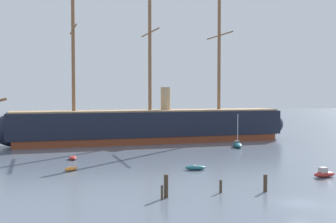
% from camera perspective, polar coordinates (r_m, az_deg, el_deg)
% --- Properties ---
extents(ground_plane, '(400.00, 400.00, 0.00)m').
position_cam_1_polar(ground_plane, '(44.44, 16.87, -11.37)').
color(ground_plane, slate).
extents(tall_ship, '(69.47, 17.22, 33.43)m').
position_cam_1_polar(tall_ship, '(93.15, -2.37, -1.81)').
color(tall_ship, brown).
rests_on(tall_ship, ground).
extents(motorboat_foreground_right, '(3.07, 1.44, 1.26)m').
position_cam_1_polar(motorboat_foreground_right, '(58.53, 19.67, -7.63)').
color(motorboat_foreground_right, '#B22D28').
rests_on(motorboat_foreground_right, ground).
extents(dinghy_near_centre, '(3.07, 2.17, 0.67)m').
position_cam_1_polar(dinghy_near_centre, '(60.33, 3.58, -7.30)').
color(dinghy_near_centre, '#236670').
rests_on(dinghy_near_centre, ground).
extents(dinghy_mid_left, '(2.44, 2.26, 0.55)m').
position_cam_1_polar(dinghy_mid_left, '(61.07, -12.51, -7.29)').
color(dinghy_mid_left, orange).
rests_on(dinghy_mid_left, ground).
extents(dinghy_alongside_bow, '(1.15, 2.57, 0.60)m').
position_cam_1_polar(dinghy_alongside_bow, '(71.01, -12.30, -5.90)').
color(dinghy_alongside_bow, '#B22D28').
rests_on(dinghy_alongside_bow, ground).
extents(sailboat_alongside_stern, '(3.19, 5.19, 6.49)m').
position_cam_1_polar(sailboat_alongside_stern, '(85.80, 9.02, -4.28)').
color(sailboat_alongside_stern, '#236670').
rests_on(sailboat_alongside_stern, ground).
extents(mooring_piling_nearest, '(0.41, 0.41, 1.83)m').
position_cam_1_polar(mooring_piling_nearest, '(48.37, 12.56, -9.09)').
color(mooring_piling_nearest, '#423323').
rests_on(mooring_piling_nearest, ground).
extents(mooring_piling_left_pair, '(0.28, 0.28, 1.35)m').
position_cam_1_polar(mooring_piling_left_pair, '(47.11, 6.88, -9.65)').
color(mooring_piling_left_pair, '#423323').
rests_on(mooring_piling_left_pair, ground).
extents(mooring_piling_right_pair, '(0.43, 0.43, 2.34)m').
position_cam_1_polar(mooring_piling_right_pair, '(44.48, -0.26, -9.71)').
color(mooring_piling_right_pair, '#423323').
rests_on(mooring_piling_right_pair, ground).
extents(mooring_piling_midwater, '(0.25, 0.25, 1.39)m').
position_cam_1_polar(mooring_piling_midwater, '(43.91, -0.80, -10.50)').
color(mooring_piling_midwater, '#4C3D2D').
rests_on(mooring_piling_midwater, ground).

